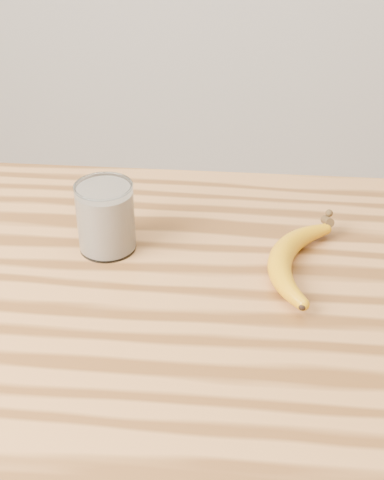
{
  "coord_description": "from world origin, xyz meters",
  "views": [
    {
      "loc": [
        -0.03,
        -0.67,
        1.46
      ],
      "look_at": [
        -0.1,
        0.13,
        0.93
      ],
      "focal_mm": 50.0,
      "sensor_mm": 36.0,
      "label": 1
    }
  ],
  "objects": [
    {
      "name": "banana",
      "position": [
        0.03,
        0.11,
        0.92
      ],
      "size": [
        0.17,
        0.3,
        0.03
      ],
      "primitive_type": null,
      "rotation": [
        0.0,
        0.0,
        -0.23
      ],
      "color": "#CC890B",
      "rests_on": "table"
    },
    {
      "name": "table",
      "position": [
        0.0,
        0.0,
        0.77
      ],
      "size": [
        1.2,
        0.8,
        0.9
      ],
      "color": "#B1753C",
      "rests_on": "ground"
    },
    {
      "name": "smoothie_glass",
      "position": [
        -0.22,
        0.14,
        0.95
      ],
      "size": [
        0.08,
        0.08,
        0.11
      ],
      "color": "white",
      "rests_on": "table"
    }
  ]
}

